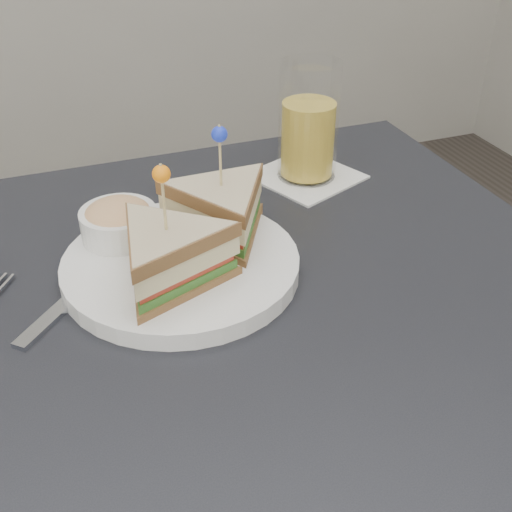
# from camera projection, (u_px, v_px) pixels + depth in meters

# --- Properties ---
(table) EXTENTS (0.80, 0.80, 0.75)m
(table) POSITION_uv_depth(u_px,v_px,m) (251.00, 355.00, 0.73)
(table) COLOR black
(table) RESTS_ON ground
(plate_meal) EXTENTS (0.32, 0.30, 0.16)m
(plate_meal) POSITION_uv_depth(u_px,v_px,m) (185.00, 238.00, 0.71)
(plate_meal) COLOR white
(plate_meal) RESTS_ON table
(cutlery_knife) EXTENTS (0.17, 0.18, 0.01)m
(cutlery_knife) POSITION_uv_depth(u_px,v_px,m) (82.00, 289.00, 0.70)
(cutlery_knife) COLOR silver
(cutlery_knife) RESTS_ON table
(drink_set) EXTENTS (0.17, 0.17, 0.17)m
(drink_set) POSITION_uv_depth(u_px,v_px,m) (308.00, 129.00, 0.89)
(drink_set) COLOR white
(drink_set) RESTS_ON table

